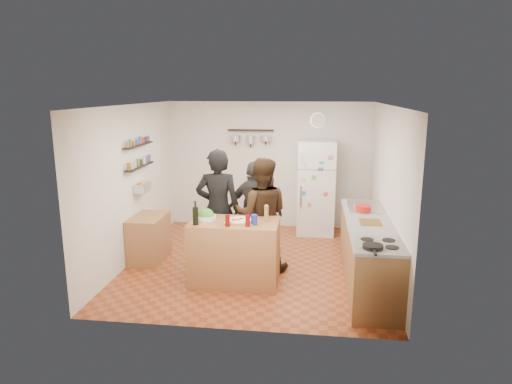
# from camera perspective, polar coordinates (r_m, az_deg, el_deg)

# --- Properties ---
(room_shell) EXTENTS (4.20, 4.20, 4.20)m
(room_shell) POSITION_cam_1_polar(r_m,az_deg,el_deg) (7.44, 0.28, 1.24)
(room_shell) COLOR brown
(room_shell) RESTS_ON ground
(prep_island) EXTENTS (1.25, 0.72, 0.91)m
(prep_island) POSITION_cam_1_polar(r_m,az_deg,el_deg) (6.59, -2.69, -7.49)
(prep_island) COLOR #9D6939
(prep_island) RESTS_ON floor
(pizza_board) EXTENTS (0.42, 0.34, 0.02)m
(pizza_board) POSITION_cam_1_polar(r_m,az_deg,el_deg) (6.41, -2.06, -3.69)
(pizza_board) COLOR olive
(pizza_board) RESTS_ON prep_island
(pizza) EXTENTS (0.34, 0.34, 0.02)m
(pizza) POSITION_cam_1_polar(r_m,az_deg,el_deg) (6.41, -2.06, -3.53)
(pizza) COLOR #F6E3A2
(pizza) RESTS_ON pizza_board
(salad_bowl) EXTENTS (0.29, 0.29, 0.06)m
(salad_bowl) POSITION_cam_1_polar(r_m,az_deg,el_deg) (6.57, -6.27, -3.18)
(salad_bowl) COLOR silver
(salad_bowl) RESTS_ON prep_island
(wine_bottle) EXTENTS (0.08, 0.08, 0.24)m
(wine_bottle) POSITION_cam_1_polar(r_m,az_deg,el_deg) (6.31, -7.57, -3.00)
(wine_bottle) COLOR black
(wine_bottle) RESTS_ON prep_island
(wine_glass_near) EXTENTS (0.06, 0.06, 0.16)m
(wine_glass_near) POSITION_cam_1_polar(r_m,az_deg,el_deg) (6.21, -3.57, -3.60)
(wine_glass_near) COLOR #5C070B
(wine_glass_near) RESTS_ON prep_island
(wine_glass_far) EXTENTS (0.07, 0.07, 0.16)m
(wine_glass_far) POSITION_cam_1_polar(r_m,az_deg,el_deg) (6.20, -1.05, -3.59)
(wine_glass_far) COLOR #5F080E
(wine_glass_far) RESTS_ON prep_island
(pepper_mill) EXTENTS (0.06, 0.06, 0.20)m
(pepper_mill) POSITION_cam_1_polar(r_m,az_deg,el_deg) (6.41, 1.31, -2.88)
(pepper_mill) COLOR olive
(pepper_mill) RESTS_ON prep_island
(salt_canister) EXTENTS (0.09, 0.09, 0.14)m
(salt_canister) POSITION_cam_1_polar(r_m,az_deg,el_deg) (6.27, -0.22, -3.48)
(salt_canister) COLOR navy
(salt_canister) RESTS_ON prep_island
(person_left) EXTENTS (0.73, 0.52, 1.87)m
(person_left) POSITION_cam_1_polar(r_m,az_deg,el_deg) (7.03, -4.76, -2.15)
(person_left) COLOR black
(person_left) RESTS_ON floor
(person_center) EXTENTS (0.88, 0.70, 1.74)m
(person_center) POSITION_cam_1_polar(r_m,az_deg,el_deg) (6.94, 0.68, -2.82)
(person_center) COLOR black
(person_center) RESTS_ON floor
(person_back) EXTENTS (1.02, 0.68, 1.62)m
(person_back) POSITION_cam_1_polar(r_m,az_deg,el_deg) (7.38, -0.17, -2.37)
(person_back) COLOR #2E2B29
(person_back) RESTS_ON floor
(counter_run) EXTENTS (0.63, 2.63, 0.90)m
(counter_run) POSITION_cam_1_polar(r_m,az_deg,el_deg) (6.75, 13.87, -7.43)
(counter_run) COLOR #9E7042
(counter_run) RESTS_ON floor
(stove_top) EXTENTS (0.60, 0.62, 0.02)m
(stove_top) POSITION_cam_1_polar(r_m,az_deg,el_deg) (5.71, 15.16, -6.35)
(stove_top) COLOR white
(stove_top) RESTS_ON counter_run
(skillet) EXTENTS (0.24, 0.24, 0.05)m
(skillet) POSITION_cam_1_polar(r_m,az_deg,el_deg) (5.51, 14.39, -6.63)
(skillet) COLOR black
(skillet) RESTS_ON stove_top
(sink) EXTENTS (0.50, 0.80, 0.03)m
(sink) POSITION_cam_1_polar(r_m,az_deg,el_deg) (7.42, 13.34, -1.80)
(sink) COLOR silver
(sink) RESTS_ON counter_run
(cutting_board) EXTENTS (0.30, 0.40, 0.02)m
(cutting_board) POSITION_cam_1_polar(r_m,az_deg,el_deg) (6.56, 14.13, -3.79)
(cutting_board) COLOR olive
(cutting_board) RESTS_ON counter_run
(red_bowl) EXTENTS (0.24, 0.24, 0.10)m
(red_bowl) POSITION_cam_1_polar(r_m,az_deg,el_deg) (7.08, 13.24, -2.04)
(red_bowl) COLOR red
(red_bowl) RESTS_ON counter_run
(fridge) EXTENTS (0.70, 0.68, 1.80)m
(fridge) POSITION_cam_1_polar(r_m,az_deg,el_deg) (8.79, 7.53, 0.59)
(fridge) COLOR white
(fridge) RESTS_ON floor
(wall_clock) EXTENTS (0.30, 0.03, 0.30)m
(wall_clock) POSITION_cam_1_polar(r_m,az_deg,el_deg) (8.95, 7.76, 8.88)
(wall_clock) COLOR silver
(wall_clock) RESTS_ON back_wall
(spice_shelf_lower) EXTENTS (0.12, 1.00, 0.02)m
(spice_shelf_lower) POSITION_cam_1_polar(r_m,az_deg,el_deg) (7.69, -14.34, 3.11)
(spice_shelf_lower) COLOR black
(spice_shelf_lower) RESTS_ON left_wall
(spice_shelf_upper) EXTENTS (0.12, 1.00, 0.02)m
(spice_shelf_upper) POSITION_cam_1_polar(r_m,az_deg,el_deg) (7.64, -14.48, 5.70)
(spice_shelf_upper) COLOR black
(spice_shelf_upper) RESTS_ON left_wall
(produce_basket) EXTENTS (0.18, 0.35, 0.14)m
(produce_basket) POSITION_cam_1_polar(r_m,az_deg,el_deg) (7.74, -13.99, 0.55)
(produce_basket) COLOR silver
(produce_basket) RESTS_ON left_wall
(side_table) EXTENTS (0.50, 0.80, 0.73)m
(side_table) POSITION_cam_1_polar(r_m,az_deg,el_deg) (7.67, -13.20, -5.59)
(side_table) COLOR #A87346
(side_table) RESTS_ON floor
(pot_rack) EXTENTS (0.90, 0.04, 0.04)m
(pot_rack) POSITION_cam_1_polar(r_m,az_deg,el_deg) (8.97, -0.68, 7.72)
(pot_rack) COLOR black
(pot_rack) RESTS_ON back_wall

